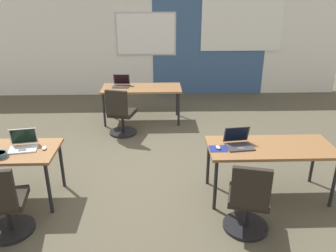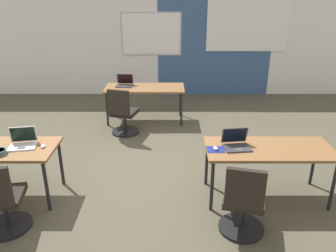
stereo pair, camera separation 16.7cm
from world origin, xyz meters
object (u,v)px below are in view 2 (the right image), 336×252
Objects in this scene: chair_near_left_inner at (3,203)px; mouse_far_left at (137,85)px; mouse_near_left_inner at (44,146)px; chair_far_left at (125,115)px; laptop_near_left_inner at (24,142)px; snack_bowl at (0,151)px; mouse_near_right_inner at (217,148)px; laptop_far_left at (126,83)px; desk_near_right at (270,152)px; desk_far_center at (146,90)px; chair_near_right_inner at (245,206)px; laptop_near_right_inner at (238,144)px.

mouse_far_left is (1.18, 3.60, 0.36)m from chair_near_left_inner.
mouse_far_left is at bearing 72.33° from mouse_near_left_inner.
chair_near_left_inner is 1.00× the size of chair_far_left.
laptop_near_left_inner is 3.40× the size of mouse_far_left.
snack_bowl is (-0.19, -0.24, -0.01)m from laptop_near_left_inner.
mouse_near_right_inner is (2.17, -0.07, 0.00)m from mouse_near_left_inner.
laptop_far_left reaches higher than chair_far_left.
desk_far_center is at bearing 122.01° from desk_near_right.
chair_near_left_inner reaches higher than mouse_far_left.
laptop_far_left is 3.15× the size of mouse_far_left.
chair_near_left_inner is 2.67m from chair_near_right_inner.
chair_near_left_inner is (-0.26, -0.72, -0.36)m from mouse_near_left_inner.
snack_bowl is (-1.38, -3.08, 0.02)m from mouse_far_left.
laptop_far_left is 3.37m from laptop_near_right_inner.
chair_near_right_inner is at bearing -71.01° from mouse_near_right_inner.
chair_near_right_inner is (2.67, -0.79, -0.39)m from laptop_near_left_inner.
mouse_near_left_inner is 0.12× the size of chair_far_left.
chair_far_left is 2.59m from mouse_near_right_inner.
chair_near_right_inner is at bearing -61.60° from laptop_far_left.
mouse_near_left_inner is at bearing 178.19° from mouse_near_right_inner.
snack_bowl is (-0.20, 0.52, 0.38)m from chair_near_left_inner.
mouse_near_left_inner is 2.22m from chair_far_left.
laptop_far_left is (-2.17, 2.89, 0.11)m from desk_near_right.
snack_bowl is (-1.20, -2.26, 0.38)m from chair_far_left.
laptop_near_right_inner is at bearing -78.41° from chair_near_right_inner.
laptop_near_left_inner is 0.31m from snack_bowl.
mouse_near_left_inner is 2.17m from mouse_near_right_inner.
chair_near_left_inner is 2.83m from laptop_near_right_inner.
snack_bowl reaches higher than desk_near_right.
laptop_far_left reaches higher than desk_near_right.
laptop_near_left_inner is 3.08m from mouse_far_left.
mouse_near_right_inner is at bearing -175.30° from desk_near_right.
mouse_far_left is at bearing 65.86° from snack_bowl.
laptop_near_left_inner is 0.85m from chair_near_left_inner.
desk_near_right is 9.01× the size of snack_bowl.
desk_far_center is at bearing -9.46° from laptop_far_left.
mouse_far_left is at bearing 123.84° from desk_near_right.
chair_near_left_inner is at bearing 85.57° from chair_far_left.
laptop_far_left is 3.28× the size of mouse_near_right_inner.
desk_far_center is 4.64× the size of laptop_far_left.
laptop_near_right_inner is (2.71, -0.03, -0.00)m from laptop_near_left_inner.
desk_far_center is 14.60× the size of mouse_near_left_inner.
snack_bowl is at bearing -156.80° from mouse_near_left_inner.
chair_near_right_inner is (1.30, -3.54, -0.28)m from desk_far_center.
laptop_near_left_inner is 0.41× the size of chair_near_right_inner.
mouse_far_left reaches higher than desk_near_right.
laptop_near_right_inner is 2.91m from snack_bowl.
mouse_near_left_inner reaches higher than desk_near_right.
snack_bowl reaches higher than mouse_near_left_inner.
mouse_near_right_inner is at bearing 2.81° from snack_bowl.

